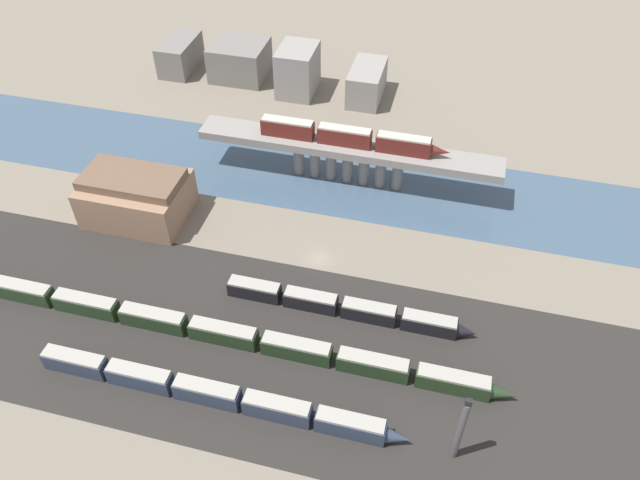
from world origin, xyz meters
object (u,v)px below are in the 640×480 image
train_on_bridge (350,137)px  signal_tower (460,430)px  train_yard_near (214,394)px  train_yard_far (347,308)px  train_yard_mid (196,328)px  warehouse_building (136,196)px

train_on_bridge → signal_tower: signal_tower is taller
train_on_bridge → train_yard_near: bearing=-97.8°
train_yard_near → signal_tower: bearing=0.2°
train_on_bridge → train_yard_far: bearing=-78.1°
train_yard_mid → signal_tower: size_ratio=7.19×
signal_tower → train_yard_far: bearing=133.3°
train_yard_near → train_yard_far: size_ratio=1.35×
train_on_bridge → signal_tower: size_ratio=2.73×
warehouse_building → train_on_bridge: bearing=29.1°
train_yard_mid → signal_tower: bearing=-14.2°
train_on_bridge → warehouse_building: 48.22m
train_yard_mid → warehouse_building: size_ratio=5.25×
train_on_bridge → train_yard_far: size_ratio=0.90×
train_yard_far → signal_tower: signal_tower is taller
train_yard_far → signal_tower: bearing=-46.7°
train_yard_far → train_yard_near: bearing=-125.7°
train_yard_near → train_yard_mid: 14.73m
train_yard_mid → train_on_bridge: bearing=71.6°
train_yard_near → signal_tower: signal_tower is taller
warehouse_building → signal_tower: signal_tower is taller
train_on_bridge → warehouse_building: bearing=-150.9°
train_yard_far → warehouse_building: warehouse_building is taller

